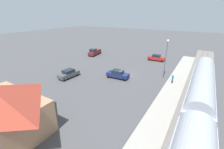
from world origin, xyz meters
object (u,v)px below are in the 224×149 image
object	(u,v)px
pedestrian_on_platform	(173,78)
light_pole_near_platform	(166,55)
sedan_navy	(118,74)
sedan_charcoal	(69,74)
sedan_red	(156,58)
pickup_maroon	(95,52)

from	to	relation	value
pedestrian_on_platform	light_pole_near_platform	size ratio (longest dim) A/B	0.22
sedan_navy	sedan_charcoal	size ratio (longest dim) A/B	1.00
sedan_red	light_pole_near_platform	size ratio (longest dim) A/B	0.59
pedestrian_on_platform	light_pole_near_platform	world-z (taller)	light_pole_near_platform
sedan_red	light_pole_near_platform	xyz separation A→B (m)	(-4.83, 11.50, 4.03)
sedan_charcoal	sedan_red	bearing A→B (deg)	-118.96
pickup_maroon	sedan_red	bearing A→B (deg)	-167.93
sedan_red	light_pole_near_platform	distance (m)	13.10
sedan_charcoal	light_pole_near_platform	xyz separation A→B (m)	(-16.73, -10.02, 4.03)
sedan_red	light_pole_near_platform	bearing A→B (deg)	112.77
sedan_navy	pickup_maroon	bearing A→B (deg)	-39.22
pedestrian_on_platform	light_pole_near_platform	xyz separation A→B (m)	(2.22, -2.58, 3.62)
pickup_maroon	sedan_red	world-z (taller)	pickup_maroon
pedestrian_on_platform	sedan_charcoal	distance (m)	20.36
pickup_maroon	sedan_red	distance (m)	18.95
sedan_red	sedan_charcoal	size ratio (longest dim) A/B	0.99
pickup_maroon	sedan_charcoal	bearing A→B (deg)	110.67
pedestrian_on_platform	sedan_charcoal	xyz separation A→B (m)	(18.95, 7.45, -0.40)
pedestrian_on_platform	sedan_charcoal	bearing A→B (deg)	21.45
pedestrian_on_platform	sedan_red	xyz separation A→B (m)	(7.04, -14.07, -0.40)
sedan_navy	light_pole_near_platform	size ratio (longest dim) A/B	0.59
pedestrian_on_platform	pickup_maroon	bearing A→B (deg)	-21.57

